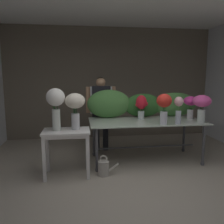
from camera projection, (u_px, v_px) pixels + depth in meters
The scene contains 15 objects.
ground_plane at pixel (121, 157), 4.69m from camera, with size 7.47×7.47×0.00m, color #9E9384.
wall_back at pixel (110, 83), 6.12m from camera, with size 5.42×0.12×2.83m, color #706656.
ceiling_slab at pixel (122, 5), 4.23m from camera, with size 5.54×3.51×0.12m, color silver.
display_table_glass at pixel (146, 126), 4.41m from camera, with size 2.13×1.00×0.79m.
side_table_white at pixel (66, 137), 3.75m from camera, with size 0.75×0.49×0.76m.
florist at pixel (101, 106), 4.98m from camera, with size 0.64×0.24×1.59m.
foliage_backdrop at pixel (141, 104), 4.73m from camera, with size 2.28×0.31×0.56m.
vase_scarlet_ranunculus at pixel (164, 105), 3.98m from camera, with size 0.26×0.26×0.53m.
vase_magenta_hydrangea at pixel (191, 104), 4.52m from camera, with size 0.27×0.27×0.44m.
vase_crimson_tulips at pixel (141, 105), 4.51m from camera, with size 0.24×0.21×0.46m.
vase_fuchsia_stock at pixel (202, 104), 4.19m from camera, with size 0.32×0.32×0.50m.
vase_blush_roses at pixel (179, 109), 4.05m from camera, with size 0.16×0.17×0.48m.
vase_white_roses_tall at pixel (56, 103), 3.64m from camera, with size 0.29×0.29×0.67m.
vase_cream_lisianthus_tall at pixel (75, 105), 3.74m from camera, with size 0.32×0.32×0.59m.
watering_can at pixel (104, 168), 3.82m from camera, with size 0.35×0.18×0.34m.
Camera 1 is at (-0.81, -2.72, 1.63)m, focal length 37.42 mm.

